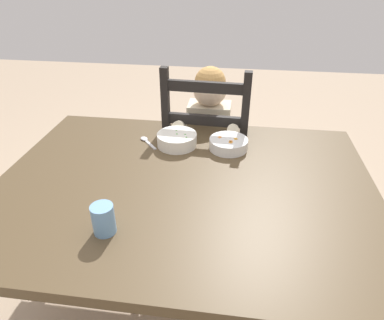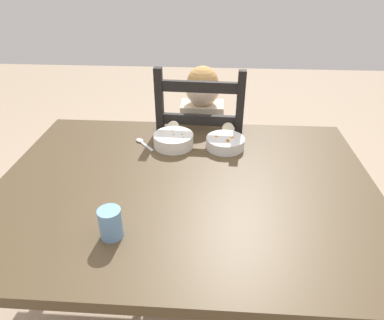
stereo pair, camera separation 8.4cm
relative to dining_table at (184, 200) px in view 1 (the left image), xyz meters
name	(u,v)px [view 1 (the left image)]	position (x,y,z in m)	size (l,w,h in m)	color
ground_plane	(186,303)	(0.00, 0.00, -0.62)	(8.00, 8.00, 0.00)	tan
dining_table	(184,200)	(0.00, 0.00, 0.00)	(1.43, 1.08, 0.70)	#4F3E28
dining_chair	(207,157)	(0.04, 0.59, -0.14)	(0.44, 0.44, 1.01)	black
child_figure	(208,130)	(0.04, 0.58, 0.02)	(0.32, 0.31, 0.98)	beige
bowl_of_peas	(177,139)	(-0.08, 0.29, 0.11)	(0.18, 0.18, 0.06)	white
bowl_of_carrots	(228,144)	(0.15, 0.29, 0.11)	(0.17, 0.17, 0.05)	white
spoon	(146,141)	(-0.23, 0.31, 0.09)	(0.10, 0.12, 0.01)	silver
drinking_cup	(103,219)	(-0.20, -0.30, 0.13)	(0.07, 0.07, 0.10)	#6E9FCF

